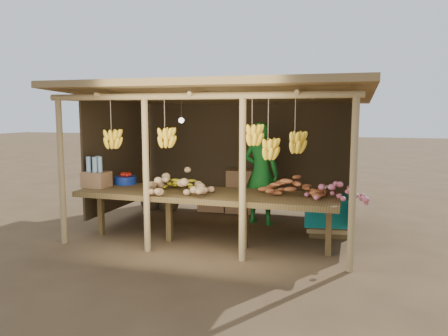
# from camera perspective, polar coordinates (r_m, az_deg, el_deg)

# --- Properties ---
(ground) EXTENTS (60.00, 60.00, 0.00)m
(ground) POSITION_cam_1_polar(r_m,az_deg,el_deg) (7.58, -0.00, -7.90)
(ground) COLOR brown
(ground) RESTS_ON ground
(stall_structure) EXTENTS (4.70, 3.50, 2.43)m
(stall_structure) POSITION_cam_1_polar(r_m,az_deg,el_deg) (7.16, -0.26, 6.58)
(stall_structure) COLOR tan
(stall_structure) RESTS_ON ground
(counter) EXTENTS (3.90, 1.05, 0.80)m
(counter) POSITION_cam_1_polar(r_m,az_deg,el_deg) (6.53, -2.38, -3.72)
(counter) COLOR brown
(counter) RESTS_ON ground
(potato_heap) EXTENTS (1.18, 0.80, 0.37)m
(potato_heap) POSITION_cam_1_polar(r_m,az_deg,el_deg) (6.38, -6.35, -1.77)
(potato_heap) COLOR tan
(potato_heap) RESTS_ON counter
(sweet_potato_heap) EXTENTS (0.97, 0.70, 0.35)m
(sweet_potato_heap) POSITION_cam_1_polar(r_m,az_deg,el_deg) (6.28, 8.83, -2.03)
(sweet_potato_heap) COLOR #A3542A
(sweet_potato_heap) RESTS_ON counter
(onion_heap) EXTENTS (0.89, 0.60, 0.36)m
(onion_heap) POSITION_cam_1_polar(r_m,az_deg,el_deg) (6.04, 14.58, -2.55)
(onion_heap) COLOR #C96176
(onion_heap) RESTS_ON counter
(banana_pile) EXTENTS (0.54, 0.34, 0.34)m
(banana_pile) POSITION_cam_1_polar(r_m,az_deg,el_deg) (6.85, -5.78, -1.25)
(banana_pile) COLOR yellow
(banana_pile) RESTS_ON counter
(tomato_basin) EXTENTS (0.37, 0.37, 0.19)m
(tomato_basin) POSITION_cam_1_polar(r_m,az_deg,el_deg) (7.44, -12.77, -1.45)
(tomato_basin) COLOR navy
(tomato_basin) RESTS_ON counter
(bottle_box) EXTENTS (0.41, 0.34, 0.49)m
(bottle_box) POSITION_cam_1_polar(r_m,az_deg,el_deg) (7.23, -16.34, -0.93)
(bottle_box) COLOR #956742
(bottle_box) RESTS_ON counter
(vendor) EXTENTS (0.75, 0.58, 1.82)m
(vendor) POSITION_cam_1_polar(r_m,az_deg,el_deg) (7.78, 4.84, -0.68)
(vendor) COLOR #186F21
(vendor) RESTS_ON ground
(tarp_crate) EXTENTS (0.78, 0.69, 0.83)m
(tarp_crate) POSITION_cam_1_polar(r_m,az_deg,el_deg) (7.33, 13.44, -5.87)
(tarp_crate) COLOR brown
(tarp_crate) RESTS_ON ground
(carton_stack) EXTENTS (1.15, 0.47, 0.85)m
(carton_stack) POSITION_cam_1_polar(r_m,az_deg,el_deg) (8.68, 0.91, -3.41)
(carton_stack) COLOR #956742
(carton_stack) RESTS_ON ground
(burlap_sacks) EXTENTS (0.84, 0.44, 0.59)m
(burlap_sacks) POSITION_cam_1_polar(r_m,az_deg,el_deg) (9.07, -8.42, -3.79)
(burlap_sacks) COLOR #443420
(burlap_sacks) RESTS_ON ground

